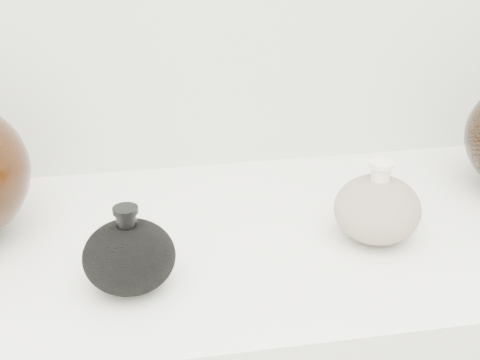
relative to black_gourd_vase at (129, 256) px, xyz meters
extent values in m
cube|color=silver|center=(0.14, 0.10, -0.06)|extent=(1.20, 0.50, 0.03)
ellipsoid|color=black|center=(0.00, 0.00, 0.00)|extent=(0.12, 0.12, 0.09)
cylinder|color=black|center=(0.00, 0.00, 0.05)|extent=(0.03, 0.03, 0.03)
cylinder|color=black|center=(0.00, 0.00, 0.06)|extent=(0.03, 0.03, 0.01)
ellipsoid|color=beige|center=(0.34, 0.06, 0.00)|extent=(0.13, 0.13, 0.09)
cylinder|color=beige|center=(0.34, 0.06, 0.06)|extent=(0.03, 0.03, 0.03)
cylinder|color=beige|center=(0.34, 0.06, 0.07)|extent=(0.04, 0.04, 0.01)
camera|label=1|loc=(0.01, -0.71, 0.44)|focal=50.00mm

